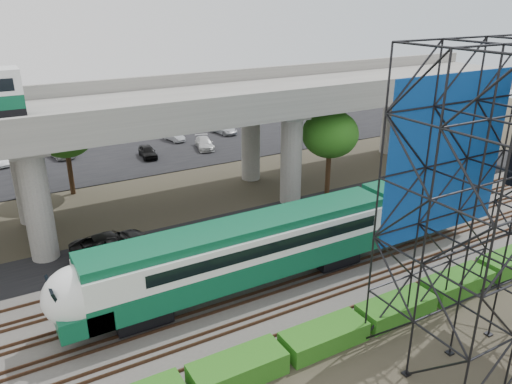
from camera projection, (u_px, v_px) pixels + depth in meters
ground at (265, 308)px, 28.74m from camera, size 140.00×140.00×0.00m
ballast_bed at (248, 290)px, 30.32m from camera, size 90.00×12.00×0.20m
service_road at (193, 236)px, 37.20m from camera, size 90.00×5.00×0.08m
parking_lot at (111, 155)px, 56.17m from camera, size 90.00×18.00×0.08m
harbor_water at (72, 117)px, 73.94m from camera, size 140.00×40.00×0.03m
rail_tracks at (248, 287)px, 30.25m from camera, size 90.00×9.52×0.16m
commuter_train at (276, 242)px, 30.22m from camera, size 29.30×3.06×4.30m
overpass at (146, 116)px, 38.12m from camera, size 80.00×12.00×12.40m
scaffold_tower at (495, 211)px, 23.07m from camera, size 9.36×6.36×15.00m
hedge_strip at (324, 336)px, 25.53m from camera, size 34.60×1.80×1.20m
trees at (103, 155)px, 37.59m from camera, size 40.94×16.94×7.69m
suv at (112, 244)px, 34.36m from camera, size 5.58×2.67×1.53m
parked_cars at (116, 150)px, 55.73m from camera, size 33.68×9.72×1.30m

